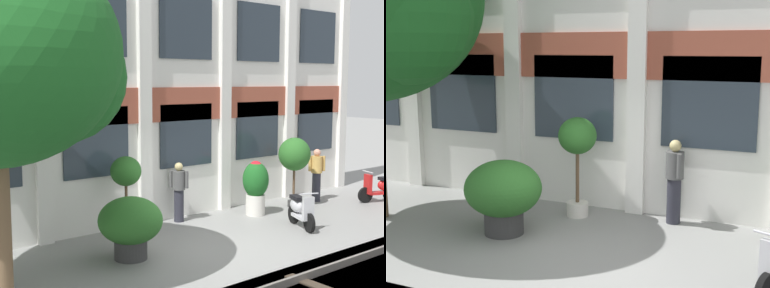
{
  "view_description": "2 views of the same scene",
  "coord_description": "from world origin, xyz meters",
  "views": [
    {
      "loc": [
        -7.45,
        -8.75,
        3.71
      ],
      "look_at": [
        0.14,
        0.9,
        2.27
      ],
      "focal_mm": 50.0,
      "sensor_mm": 36.0,
      "label": 1
    },
    {
      "loc": [
        3.15,
        -7.14,
        3.26
      ],
      "look_at": [
        -0.49,
        1.0,
        1.64
      ],
      "focal_mm": 50.0,
      "sensor_mm": 36.0,
      "label": 2
    }
  ],
  "objects": [
    {
      "name": "resident_by_doorway",
      "position": [
        0.85,
        2.38,
        0.85
      ],
      "size": [
        0.34,
        0.45,
        1.59
      ],
      "rotation": [
        0.0,
        0.0,
        -2.54
      ],
      "color": "#282833",
      "rests_on": "ground"
    },
    {
      "name": "ground_plane",
      "position": [
        0.0,
        0.0,
        0.0
      ],
      "size": [
        80.0,
        80.0,
        0.0
      ],
      "primitive_type": "plane",
      "color": "gray"
    },
    {
      "name": "potted_plant_low_pan",
      "position": [
        4.54,
        1.62,
        1.54
      ],
      "size": [
        0.94,
        0.94,
        2.07
      ],
      "color": "#333333",
      "rests_on": "ground"
    },
    {
      "name": "potted_plant_fluted_column",
      "position": [
        2.96,
        1.63,
        0.87
      ],
      "size": [
        0.73,
        0.73,
        1.52
      ],
      "color": "beige",
      "rests_on": "ground"
    },
    {
      "name": "apartment_facade",
      "position": [
        0.0,
        2.96,
        4.35
      ],
      "size": [
        16.75,
        0.64,
        8.75
      ],
      "color": "silver",
      "rests_on": "ground"
    },
    {
      "name": "potted_plant_glazed_jar",
      "position": [
        -1.74,
        0.59,
        0.77
      ],
      "size": [
        1.36,
        1.36,
        1.32
      ],
      "color": "#333333",
      "rests_on": "ground"
    },
    {
      "name": "scooter_second_parked",
      "position": [
        7.15,
        0.41,
        0.44
      ],
      "size": [
        1.32,
        0.7,
        0.98
      ],
      "rotation": [
        0.0,
        0.0,
        2.78
      ],
      "color": "black",
      "rests_on": "ground"
    },
    {
      "name": "potted_plant_tall_urn",
      "position": [
        -0.97,
        2.04,
        1.42
      ],
      "size": [
        0.74,
        0.74,
        1.95
      ],
      "color": "beige",
      "rests_on": "ground"
    },
    {
      "name": "resident_watching_tracks",
      "position": [
        5.67,
        1.69,
        0.88
      ],
      "size": [
        0.46,
        0.34,
        1.63
      ],
      "rotation": [
        0.0,
        0.0,
        -2.16
      ],
      "color": "#282833",
      "rests_on": "ground"
    },
    {
      "name": "scooter_near_curb",
      "position": [
        2.96,
        0.02,
        0.44
      ],
      "size": [
        0.73,
        1.3,
        0.98
      ],
      "rotation": [
        0.0,
        0.0,
        4.3
      ],
      "color": "black",
      "rests_on": "ground"
    }
  ]
}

